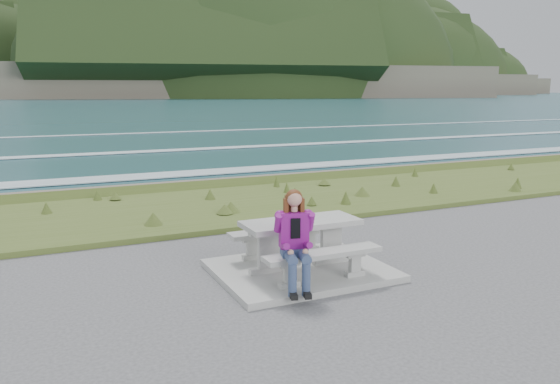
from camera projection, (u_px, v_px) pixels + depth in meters
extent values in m
cube|color=#AEAFA9|center=(301.00, 270.00, 8.49)|extent=(2.60, 2.10, 0.10)
cube|color=#AEAFA9|center=(269.00, 269.00, 8.24)|extent=(0.62, 0.12, 0.08)
cube|color=#AEAFA9|center=(269.00, 251.00, 8.19)|extent=(0.34, 0.09, 0.51)
cube|color=#AEAFA9|center=(269.00, 232.00, 8.14)|extent=(0.62, 0.12, 0.08)
cube|color=#AEAFA9|center=(331.00, 260.00, 8.69)|extent=(0.62, 0.12, 0.08)
cube|color=#AEAFA9|center=(331.00, 242.00, 8.64)|extent=(0.34, 0.09, 0.51)
cube|color=#AEAFA9|center=(331.00, 224.00, 8.58)|extent=(0.62, 0.12, 0.08)
cube|color=#AEAFA9|center=(301.00, 223.00, 8.34)|extent=(1.80, 0.75, 0.08)
cube|color=#AEAFA9|center=(289.00, 284.00, 7.62)|extent=(0.30, 0.12, 0.08)
cube|color=#AEAFA9|center=(289.00, 274.00, 7.59)|extent=(0.17, 0.09, 0.22)
cube|color=#AEAFA9|center=(289.00, 264.00, 7.57)|extent=(0.30, 0.12, 0.08)
cube|color=#AEAFA9|center=(355.00, 273.00, 8.07)|extent=(0.30, 0.12, 0.08)
cube|color=#AEAFA9|center=(355.00, 264.00, 8.04)|extent=(0.17, 0.09, 0.22)
cube|color=#AEAFA9|center=(355.00, 254.00, 8.01)|extent=(0.30, 0.12, 0.08)
cube|color=#AEAFA9|center=(323.00, 254.00, 7.78)|extent=(1.80, 0.35, 0.07)
cube|color=#AEAFA9|center=(251.00, 257.00, 8.87)|extent=(0.30, 0.12, 0.08)
cube|color=#AEAFA9|center=(251.00, 248.00, 8.84)|extent=(0.17, 0.09, 0.22)
cube|color=#AEAFA9|center=(251.00, 239.00, 8.81)|extent=(0.30, 0.12, 0.08)
cube|color=#AEAFA9|center=(310.00, 249.00, 9.32)|extent=(0.30, 0.12, 0.08)
cube|color=#AEAFA9|center=(310.00, 240.00, 9.29)|extent=(0.17, 0.09, 0.22)
cube|color=#AEAFA9|center=(310.00, 232.00, 9.26)|extent=(0.30, 0.12, 0.08)
cube|color=#AEAFA9|center=(281.00, 231.00, 9.02)|extent=(1.80, 0.35, 0.07)
cube|color=#485A22|center=(205.00, 210.00, 12.95)|extent=(160.00, 4.50, 0.22)
cube|color=brown|center=(174.00, 190.00, 15.53)|extent=(160.00, 0.80, 2.20)
plane|color=#1F4E58|center=(28.00, 96.00, 391.84)|extent=(1600.00, 1600.00, 0.00)
cube|color=white|center=(137.00, 208.00, 21.29)|extent=(220.00, 3.00, 0.06)
cube|color=white|center=(108.00, 179.00, 28.41)|extent=(220.00, 2.00, 0.06)
cube|color=white|center=(84.00, 154.00, 39.10)|extent=(220.00, 1.40, 0.06)
cube|color=white|center=(66.00, 136.00, 55.13)|extent=(220.00, 1.00, 0.06)
cube|color=brown|center=(247.00, 83.00, 355.11)|extent=(296.14, 193.70, 18.00)
ellipsoid|color=black|center=(247.00, 78.00, 354.56)|extent=(311.77, 210.10, 184.06)
cube|color=brown|center=(399.00, 85.00, 514.21)|extent=(224.66, 148.06, 18.00)
ellipsoid|color=black|center=(400.00, 82.00, 513.65)|extent=(236.23, 161.33, 140.75)
cube|color=brown|center=(455.00, 86.00, 669.75)|extent=(197.87, 126.05, 18.00)
ellipsoid|color=black|center=(455.00, 84.00, 669.19)|extent=(207.79, 137.80, 102.86)
cube|color=navy|center=(297.00, 272.00, 7.41)|extent=(0.52, 0.74, 0.56)
cube|color=#861380|center=(294.00, 230.00, 7.53)|extent=(0.44, 0.32, 0.50)
sphere|color=tan|center=(294.00, 199.00, 7.43)|extent=(0.21, 0.21, 0.21)
sphere|color=#522212|center=(294.00, 198.00, 7.45)|extent=(0.23, 0.23, 0.23)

